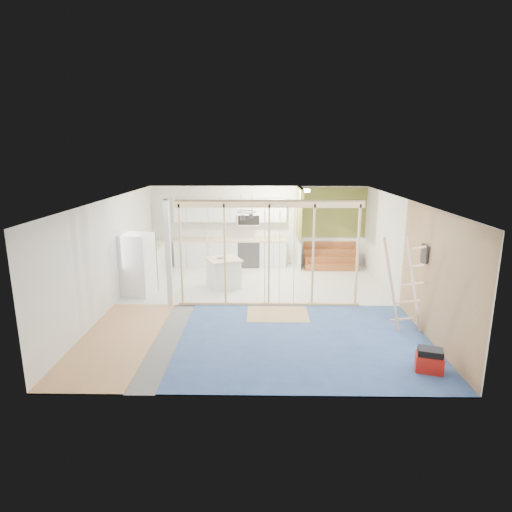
{
  "coord_description": "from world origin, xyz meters",
  "views": [
    {
      "loc": [
        0.15,
        -9.88,
        3.66
      ],
      "look_at": [
        -0.02,
        0.6,
        1.11
      ],
      "focal_mm": 30.0,
      "sensor_mm": 36.0,
      "label": 1
    }
  ],
  "objects_px": {
    "fridge": "(138,265)",
    "ladder": "(405,285)",
    "island": "(224,273)",
    "toolbox": "(429,361)"
  },
  "relations": [
    {
      "from": "island",
      "to": "fridge",
      "type": "bearing_deg",
      "value": 172.54
    },
    {
      "from": "island",
      "to": "ladder",
      "type": "bearing_deg",
      "value": -60.55
    },
    {
      "from": "toolbox",
      "to": "ladder",
      "type": "xyz_separation_m",
      "value": [
        0.06,
        1.68,
        0.83
      ]
    },
    {
      "from": "fridge",
      "to": "island",
      "type": "distance_m",
      "value": 2.28
    },
    {
      "from": "toolbox",
      "to": "ladder",
      "type": "bearing_deg",
      "value": 104.25
    },
    {
      "from": "fridge",
      "to": "toolbox",
      "type": "height_order",
      "value": "fridge"
    },
    {
      "from": "ladder",
      "to": "fridge",
      "type": "bearing_deg",
      "value": 173.0
    },
    {
      "from": "fridge",
      "to": "island",
      "type": "height_order",
      "value": "fridge"
    },
    {
      "from": "fridge",
      "to": "ladder",
      "type": "xyz_separation_m",
      "value": [
        6.13,
        -2.26,
        0.21
      ]
    },
    {
      "from": "island",
      "to": "toolbox",
      "type": "height_order",
      "value": "island"
    }
  ]
}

